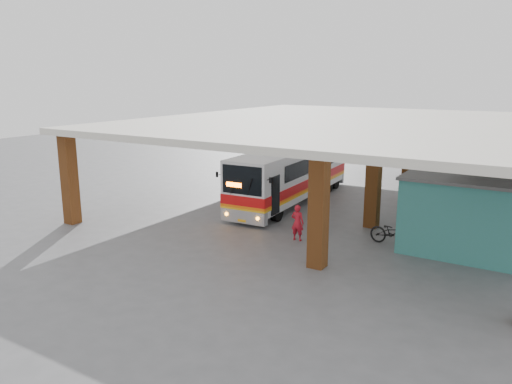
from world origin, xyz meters
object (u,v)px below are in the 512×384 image
(red_chair, at_px, (435,205))
(motorcycle, at_px, (394,233))
(pedestrian, at_px, (297,223))
(coach_bus, at_px, (292,173))

(red_chair, bearing_deg, motorcycle, -95.02)
(motorcycle, relative_size, red_chair, 2.53)
(red_chair, bearing_deg, pedestrian, -119.51)
(red_chair, bearing_deg, coach_bus, -167.28)
(coach_bus, height_order, motorcycle, coach_bus)
(pedestrian, height_order, red_chair, pedestrian)
(pedestrian, bearing_deg, coach_bus, -62.98)
(motorcycle, distance_m, pedestrian, 4.04)
(motorcycle, height_order, pedestrian, pedestrian)
(pedestrian, bearing_deg, motorcycle, -161.61)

